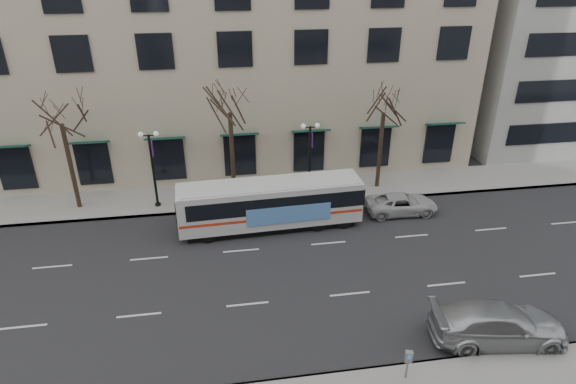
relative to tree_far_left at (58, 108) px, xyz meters
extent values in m
plane|color=black|center=(10.00, -8.80, -6.70)|extent=(160.00, 160.00, 0.00)
cube|color=gray|center=(15.00, 0.20, -6.62)|extent=(80.00, 4.00, 0.15)
cylinder|color=black|center=(0.00, 0.00, -3.83)|extent=(0.28, 0.28, 5.74)
cylinder|color=black|center=(10.00, 0.00, -3.72)|extent=(0.28, 0.28, 5.95)
cylinder|color=black|center=(20.00, 0.00, -3.97)|extent=(0.28, 0.28, 5.46)
cylinder|color=black|center=(5.00, -0.60, -4.20)|extent=(0.16, 0.16, 5.00)
cylinder|color=black|center=(5.00, -0.60, -6.55)|extent=(0.36, 0.36, 0.30)
cube|color=black|center=(5.00, -0.60, -1.75)|extent=(0.90, 0.06, 0.06)
sphere|color=silver|center=(4.55, -0.60, -1.65)|extent=(0.32, 0.32, 0.32)
sphere|color=silver|center=(5.45, -0.60, -1.65)|extent=(0.32, 0.32, 0.32)
cube|color=#592079|center=(5.12, -0.60, -2.60)|extent=(0.04, 0.45, 1.00)
cylinder|color=black|center=(15.00, -0.60, -4.20)|extent=(0.16, 0.16, 5.00)
cylinder|color=black|center=(15.00, -0.60, -6.55)|extent=(0.36, 0.36, 0.30)
cube|color=black|center=(15.00, -0.60, -1.75)|extent=(0.90, 0.06, 0.06)
sphere|color=silver|center=(14.55, -0.60, -1.65)|extent=(0.32, 0.32, 0.32)
sphere|color=silver|center=(15.45, -0.60, -1.65)|extent=(0.32, 0.32, 0.32)
cube|color=#592079|center=(15.12, -0.60, -2.60)|extent=(0.04, 0.45, 1.00)
cube|color=silver|center=(11.95, -4.15, -5.06)|extent=(10.88, 2.81, 2.47)
cube|color=black|center=(11.95, -4.15, -6.45)|extent=(10.00, 2.49, 0.40)
cube|color=black|center=(12.22, -4.13, -4.68)|extent=(10.45, 2.83, 0.99)
cube|color=red|center=(11.95, -4.15, -5.49)|extent=(10.77, 2.83, 0.16)
cube|color=#5B92DD|center=(12.90, -5.30, -5.31)|extent=(4.94, 0.27, 1.08)
cube|color=silver|center=(11.95, -4.15, -3.80)|extent=(10.33, 2.55, 0.07)
cylinder|color=black|center=(8.22, -5.35, -6.25)|extent=(0.91, 0.29, 0.90)
cylinder|color=black|center=(8.13, -3.28, -6.25)|extent=(0.91, 0.29, 0.90)
cylinder|color=black|center=(14.69, -5.06, -6.25)|extent=(0.91, 0.29, 0.90)
cylinder|color=black|center=(14.60, -3.00, -6.25)|extent=(0.91, 0.29, 0.90)
cylinder|color=black|center=(16.30, -4.99, -6.25)|extent=(0.91, 0.29, 0.90)
cylinder|color=black|center=(16.21, -2.92, -6.25)|extent=(0.91, 0.29, 0.90)
imported|color=#B4B8BD|center=(20.38, -15.00, -5.86)|extent=(6.01, 3.07, 1.67)
imported|color=silver|center=(20.39, -3.67, -6.07)|extent=(4.58, 2.22, 1.26)
cylinder|color=gray|center=(15.74, -16.52, -6.09)|extent=(0.08, 0.08, 0.92)
cube|color=gray|center=(15.74, -16.52, -5.48)|extent=(0.33, 0.26, 0.51)
cube|color=blue|center=(15.76, -16.61, -5.41)|extent=(0.14, 0.06, 0.18)
camera|label=1|loc=(9.15, -29.11, 8.32)|focal=30.00mm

